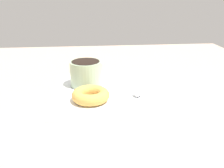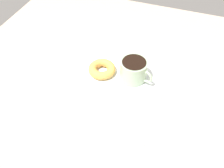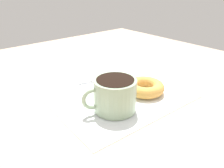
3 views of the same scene
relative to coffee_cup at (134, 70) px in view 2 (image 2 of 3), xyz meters
The scene contains 5 objects.
ground_plane 10.30cm from the coffee_cup, 58.55° to the left, with size 120.00×120.00×2.00cm, color tan.
napkin 9.86cm from the coffee_cup, 53.02° to the left, with size 32.91×32.91×0.30cm, color white.
coffee_cup is the anchor object (origin of this frame).
donut 11.74cm from the coffee_cup, ahead, with size 9.82×9.82×2.94cm, color gold.
spoon 16.65cm from the coffee_cup, 60.52° to the left, with size 11.76×4.55×0.90cm.
Camera 2 is at (-18.49, 53.27, 63.37)cm, focal length 40.00 mm.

